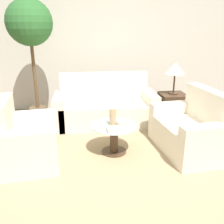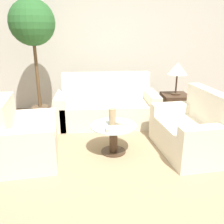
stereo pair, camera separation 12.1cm
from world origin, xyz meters
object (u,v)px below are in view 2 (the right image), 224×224
Objects in this scene: potted_plant at (33,29)px; book_stack at (114,129)px; loveseat at (192,132)px; bowl at (122,123)px; sofa_main at (107,108)px; armchair at (24,141)px; coffee_table at (113,135)px; table_lamp at (178,69)px; vase at (112,117)px.

potted_plant is 9.47× the size of book_stack.
loveseat is 6.60× the size of bowl.
armchair is (-1.23, -1.38, -0.00)m from sofa_main.
armchair is 0.80× the size of loveseat.
potted_plant is at bearing -126.23° from loveseat.
sofa_main reaches higher than coffee_table.
table_lamp is at bearing 169.33° from loveseat.
loveseat is at bearing -2.92° from vase.
armchair is at bearing -173.42° from coffee_table.
loveseat reaches higher than vase.
vase is (-0.00, -1.23, 0.26)m from sofa_main.
vase is 0.24m from book_stack.
vase is at bearing -47.10° from potted_plant.
table_lamp is 3.00× the size of bowl.
potted_plant is 2.37m from bowl.
book_stack is at bearing -88.02° from loveseat.
book_stack is (1.30, -1.61, -1.28)m from potted_plant.
book_stack is (0.01, -0.22, -0.10)m from vase.
coffee_table is 0.30× the size of potted_plant.
sofa_main is 1.49m from table_lamp.
bowl is at bearing -84.05° from sofa_main.
vase is (-0.02, 0.01, 0.28)m from coffee_table.
sofa_main is 0.84× the size of potted_plant.
potted_plant reaches higher than sofa_main.
loveseat is at bearing -2.01° from bowl.
loveseat is 5.45× the size of book_stack.
vase is at bearing -98.80° from loveseat.
book_stack is at bearing -88.22° from vase.
book_stack is (1.23, -0.07, 0.16)m from armchair.
potted_plant reaches higher than book_stack.
bowl is at bearing -44.80° from potted_plant.
loveseat is at bearing -94.78° from table_lamp.
table_lamp is 1.90m from book_stack.
bowl reaches higher than book_stack.
loveseat is 5.21× the size of vase.
armchair is 2.11m from potted_plant.
sofa_main reaches higher than book_stack.
sofa_main is at bearing 90.68° from coffee_table.
table_lamp reaches higher than book_stack.
table_lamp reaches higher than vase.
table_lamp is (0.09, 1.13, 0.75)m from loveseat.
armchair is 1.75× the size of table_lamp.
book_stack is (-1.18, -0.16, 0.16)m from loveseat.
coffee_table is at bearing -89.32° from sofa_main.
vase is at bearing 169.92° from bowl.
armchair reaches higher than bowl.
book_stack is at bearing -121.96° from bowl.
sofa_main is 9.62× the size of bowl.
sofa_main reaches higher than loveseat.
loveseat is 2.20× the size of table_lamp.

